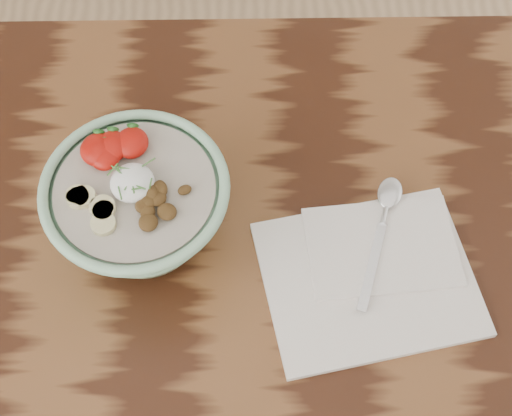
% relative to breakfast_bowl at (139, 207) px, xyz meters
% --- Properties ---
extents(table, '(1.60, 0.90, 0.75)m').
position_rel_breakfast_bowl_xyz_m(table, '(0.22, -0.10, -0.16)').
color(table, '#33180C').
rests_on(table, ground).
extents(breakfast_bowl, '(0.21, 0.21, 0.13)m').
position_rel_breakfast_bowl_xyz_m(breakfast_bowl, '(0.00, 0.00, 0.00)').
color(breakfast_bowl, '#92C49E').
rests_on(breakfast_bowl, table).
extents(napkin, '(0.27, 0.24, 0.01)m').
position_rel_breakfast_bowl_xyz_m(napkin, '(0.27, -0.06, -0.06)').
color(napkin, white).
rests_on(napkin, table).
extents(spoon, '(0.07, 0.18, 0.01)m').
position_rel_breakfast_bowl_xyz_m(spoon, '(0.29, 0.02, -0.05)').
color(spoon, silver).
rests_on(spoon, napkin).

